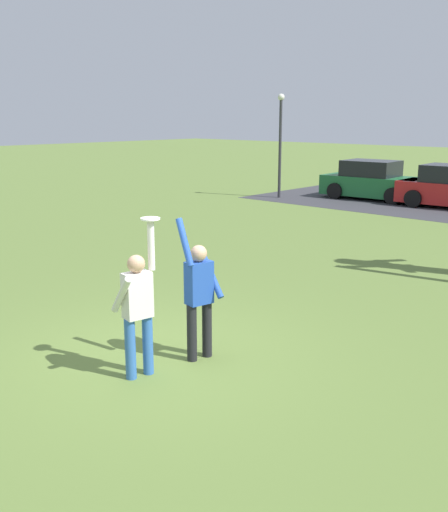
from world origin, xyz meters
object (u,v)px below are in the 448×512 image
(lamppost_by_lot, at_px, (280,135))
(person_defender, at_px, (199,292))
(parked_car_green, at_px, (373,182))
(person_catcher, at_px, (138,305))
(frisbee_disc, at_px, (150,219))

(lamppost_by_lot, bearing_deg, person_defender, -56.35)
(person_defender, relative_size, parked_car_green, 0.49)
(person_catcher, distance_m, frisbee_disc, 1.13)
(person_catcher, height_order, parked_car_green, person_catcher)
(person_catcher, xyz_separation_m, lamppost_by_lot, (-9.31, 15.19, 1.60))
(person_defender, bearing_deg, parked_car_green, -148.78)
(person_catcher, height_order, person_defender, person_catcher)
(frisbee_disc, bearing_deg, parked_car_green, 109.87)
(person_catcher, distance_m, parked_car_green, 18.51)
(frisbee_disc, height_order, lamppost_by_lot, lamppost_by_lot)
(person_catcher, height_order, frisbee_disc, frisbee_disc)
(person_catcher, bearing_deg, person_defender, 0.00)
(frisbee_disc, bearing_deg, person_catcher, -100.15)
(person_catcher, distance_m, person_defender, 0.97)
(person_catcher, bearing_deg, parked_car_green, 29.67)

